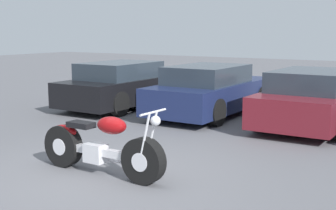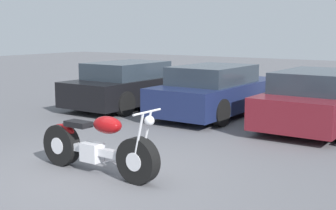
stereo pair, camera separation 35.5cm
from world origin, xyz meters
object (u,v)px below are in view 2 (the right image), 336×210
(motorcycle, at_px, (96,146))
(parked_car_maroon, at_px, (319,99))
(parked_car_navy, at_px, (216,91))
(parked_car_black, at_px, (131,85))

(motorcycle, height_order, parked_car_maroon, parked_car_maroon)
(motorcycle, xyz_separation_m, parked_car_maroon, (1.79, 5.66, 0.20))
(motorcycle, xyz_separation_m, parked_car_navy, (-0.94, 5.65, 0.20))
(parked_car_black, xyz_separation_m, parked_car_maroon, (5.46, 0.24, 0.00))
(motorcycle, bearing_deg, parked_car_black, 124.05)
(parked_car_black, bearing_deg, parked_car_navy, 4.63)
(parked_car_navy, bearing_deg, parked_car_black, -175.37)
(parked_car_black, height_order, parked_car_navy, same)
(motorcycle, distance_m, parked_car_navy, 5.73)
(parked_car_navy, relative_size, parked_car_maroon, 1.00)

